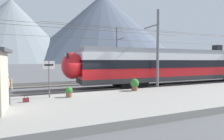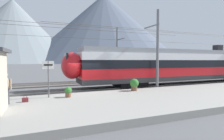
# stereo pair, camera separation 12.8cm
# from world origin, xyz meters

# --- Properties ---
(ground_plane) EXTENTS (400.00, 400.00, 0.00)m
(ground_plane) POSITION_xyz_m (0.00, 0.00, 0.00)
(ground_plane) COLOR #565659
(platform_slab) EXTENTS (120.00, 6.69, 0.37)m
(platform_slab) POSITION_xyz_m (0.00, -4.21, 0.18)
(platform_slab) COLOR gray
(platform_slab) RESTS_ON ground
(track_near) EXTENTS (120.00, 3.00, 0.28)m
(track_near) POSITION_xyz_m (0.00, 1.35, 0.07)
(track_near) COLOR #5B5651
(track_near) RESTS_ON ground
(track_far) EXTENTS (120.00, 3.00, 0.28)m
(track_far) POSITION_xyz_m (0.00, 6.71, 0.07)
(track_far) COLOR #5B5651
(track_far) RESTS_ON ground
(train_near_platform) EXTENTS (27.23, 2.86, 4.27)m
(train_near_platform) POSITION_xyz_m (12.12, 1.35, 2.23)
(train_near_platform) COLOR #2D2D30
(train_near_platform) RESTS_ON track_near
(train_far_track) EXTENTS (34.25, 2.98, 4.27)m
(train_far_track) POSITION_xyz_m (22.53, 6.71, 2.23)
(train_far_track) COLOR #2D2D30
(train_far_track) RESTS_ON track_far
(catenary_mast_mid) EXTENTS (47.17, 2.29, 7.16)m
(catenary_mast_mid) POSITION_xyz_m (6.42, -0.48, 3.82)
(catenary_mast_mid) COLOR slate
(catenary_mast_mid) RESTS_ON ground
(catenary_mast_far_side) EXTENTS (47.17, 2.45, 7.30)m
(catenary_mast_far_side) POSITION_xyz_m (6.65, 8.68, 3.84)
(catenary_mast_far_side) COLOR slate
(catenary_mast_far_side) RESTS_ON ground
(platform_sign) EXTENTS (0.70, 0.08, 2.31)m
(platform_sign) POSITION_xyz_m (-2.73, -1.93, 2.06)
(platform_sign) COLOR #59595B
(platform_sign) RESTS_ON platform_slab
(passenger_walking) EXTENTS (0.53, 0.22, 1.69)m
(passenger_walking) POSITION_xyz_m (-4.88, -3.02, 1.31)
(passenger_walking) COLOR #383842
(passenger_walking) RESTS_ON platform_slab
(handbag_beside_passenger) EXTENTS (0.32, 0.18, 0.37)m
(handbag_beside_passenger) POSITION_xyz_m (-4.01, -2.73, 0.49)
(handbag_beside_passenger) COLOR maroon
(handbag_beside_passenger) RESTS_ON platform_slab
(potted_plant_platform_edge) EXTENTS (0.69, 0.69, 0.93)m
(potted_plant_platform_edge) POSITION_xyz_m (3.51, -1.71, 0.90)
(potted_plant_platform_edge) COLOR brown
(potted_plant_platform_edge) RESTS_ON platform_slab
(potted_plant_by_shelter) EXTENTS (0.46, 0.46, 0.66)m
(potted_plant_by_shelter) POSITION_xyz_m (-1.57, -2.27, 0.74)
(potted_plant_by_shelter) COLOR brown
(potted_plant_by_shelter) RESTS_ON platform_slab
(mountain_left_ridge) EXTENTS (138.69, 138.69, 71.02)m
(mountain_left_ridge) POSITION_xyz_m (-31.94, 210.28, 35.51)
(mountain_left_ridge) COLOR slate
(mountain_left_ridge) RESTS_ON ground
(mountain_central_peak) EXTENTS (199.36, 199.36, 91.31)m
(mountain_central_peak) POSITION_xyz_m (75.52, 211.37, 45.66)
(mountain_central_peak) COLOR #515B6B
(mountain_central_peak) RESTS_ON ground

